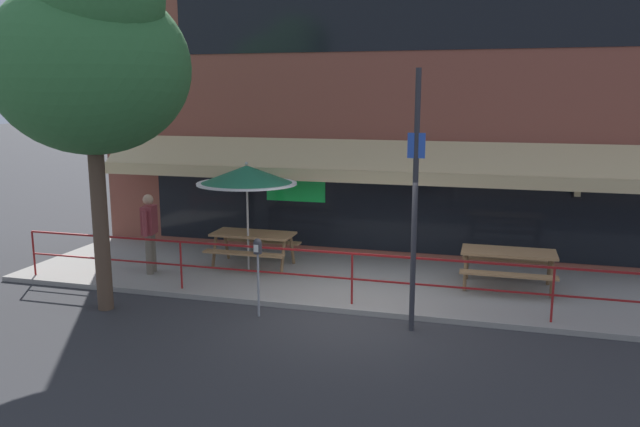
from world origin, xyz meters
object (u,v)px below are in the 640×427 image
object	(u,v)px
picnic_table_centre	(508,259)
pedestrian_walking	(150,229)
street_sign_pole	(415,201)
picnic_table_left	(253,240)
parking_meter_near	(258,254)
patio_umbrella_left	(247,176)
street_tree_curbside	(92,56)

from	to	relation	value
picnic_table_centre	pedestrian_walking	size ratio (longest dim) A/B	1.05
street_sign_pole	pedestrian_walking	bearing A→B (deg)	164.78
picnic_table_centre	pedestrian_walking	xyz separation A→B (m)	(-7.36, -0.91, 0.35)
pedestrian_walking	picnic_table_left	bearing A→B (deg)	28.75
picnic_table_centre	street_sign_pole	world-z (taller)	street_sign_pole
pedestrian_walking	parking_meter_near	bearing A→B (deg)	-27.85
pedestrian_walking	street_sign_pole	world-z (taller)	street_sign_pole
patio_umbrella_left	picnic_table_centre	bearing A→B (deg)	1.54
picnic_table_centre	patio_umbrella_left	world-z (taller)	patio_umbrella_left
picnic_table_left	parking_meter_near	world-z (taller)	parking_meter_near
patio_umbrella_left	pedestrian_walking	distance (m)	2.37
pedestrian_walking	street_tree_curbside	xyz separation A→B (m)	(0.34, -2.09, 3.46)
picnic_table_left	street_tree_curbside	world-z (taller)	street_tree_curbside
picnic_table_left	street_tree_curbside	xyz separation A→B (m)	(-1.59, -3.16, 3.81)
parking_meter_near	street_tree_curbside	xyz separation A→B (m)	(-2.76, -0.46, 3.37)
patio_umbrella_left	street_tree_curbside	world-z (taller)	street_tree_curbside
picnic_table_left	patio_umbrella_left	xyz separation A→B (m)	(-0.00, -0.30, 1.47)
picnic_table_centre	street_sign_pole	xyz separation A→B (m)	(-1.56, -2.49, 1.50)
picnic_table_left	picnic_table_centre	xyz separation A→B (m)	(5.43, -0.15, 0.00)
patio_umbrella_left	street_sign_pole	world-z (taller)	street_sign_pole
patio_umbrella_left	street_sign_pole	xyz separation A→B (m)	(3.86, -2.34, 0.02)
parking_meter_near	patio_umbrella_left	bearing A→B (deg)	115.82
picnic_table_centre	pedestrian_walking	distance (m)	7.43
street_sign_pole	street_tree_curbside	world-z (taller)	street_tree_curbside
picnic_table_left	patio_umbrella_left	world-z (taller)	patio_umbrella_left
pedestrian_walking	street_tree_curbside	size ratio (longest dim) A/B	0.27
street_sign_pole	street_tree_curbside	distance (m)	5.95
picnic_table_left	pedestrian_walking	size ratio (longest dim) A/B	1.05
parking_meter_near	street_tree_curbside	distance (m)	4.37
picnic_table_left	street_tree_curbside	distance (m)	5.20
picnic_table_centre	street_tree_curbside	world-z (taller)	street_tree_curbside
street_sign_pole	picnic_table_left	bearing A→B (deg)	145.65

